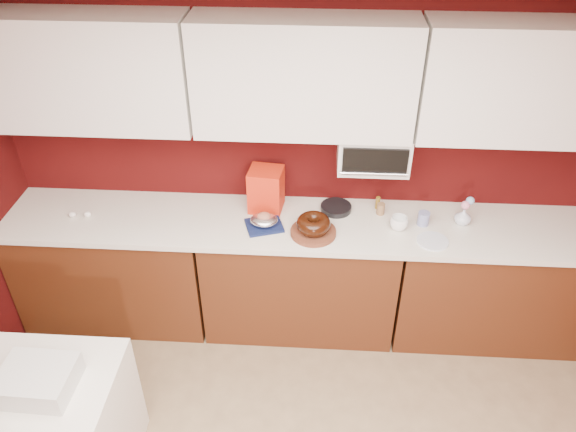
# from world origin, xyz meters

# --- Properties ---
(ceiling) EXTENTS (4.00, 4.50, 0.02)m
(ceiling) POSITION_xyz_m (0.00, 0.00, 2.50)
(ceiling) COLOR white
(ceiling) RESTS_ON wall_back
(wall_back) EXTENTS (4.00, 0.02, 2.50)m
(wall_back) POSITION_xyz_m (0.00, 2.25, 1.25)
(wall_back) COLOR #3D0908
(wall_back) RESTS_ON floor
(base_cabinet_left) EXTENTS (1.31, 0.58, 0.86)m
(base_cabinet_left) POSITION_xyz_m (-1.33, 1.94, 0.43)
(base_cabinet_left) COLOR #4E240F
(base_cabinet_left) RESTS_ON floor
(base_cabinet_center) EXTENTS (1.31, 0.58, 0.86)m
(base_cabinet_center) POSITION_xyz_m (0.00, 1.94, 0.43)
(base_cabinet_center) COLOR #4E240F
(base_cabinet_center) RESTS_ON floor
(base_cabinet_right) EXTENTS (1.31, 0.58, 0.86)m
(base_cabinet_right) POSITION_xyz_m (1.33, 1.94, 0.43)
(base_cabinet_right) COLOR #4E240F
(base_cabinet_right) RESTS_ON floor
(countertop) EXTENTS (4.00, 0.62, 0.04)m
(countertop) POSITION_xyz_m (0.00, 1.94, 0.88)
(countertop) COLOR silver
(countertop) RESTS_ON base_cabinet_center
(upper_cabinet_left) EXTENTS (1.31, 0.33, 0.70)m
(upper_cabinet_left) POSITION_xyz_m (-1.33, 2.08, 1.85)
(upper_cabinet_left) COLOR white
(upper_cabinet_left) RESTS_ON wall_back
(upper_cabinet_center) EXTENTS (1.31, 0.33, 0.70)m
(upper_cabinet_center) POSITION_xyz_m (0.00, 2.08, 1.85)
(upper_cabinet_center) COLOR white
(upper_cabinet_center) RESTS_ON wall_back
(upper_cabinet_right) EXTENTS (1.31, 0.33, 0.70)m
(upper_cabinet_right) POSITION_xyz_m (1.33, 2.08, 1.85)
(upper_cabinet_right) COLOR white
(upper_cabinet_right) RESTS_ON wall_back
(toaster_oven) EXTENTS (0.45, 0.30, 0.25)m
(toaster_oven) POSITION_xyz_m (0.45, 2.10, 1.38)
(toaster_oven) COLOR white
(toaster_oven) RESTS_ON upper_cabinet_center
(toaster_oven_door) EXTENTS (0.40, 0.02, 0.18)m
(toaster_oven_door) POSITION_xyz_m (0.45, 1.94, 1.38)
(toaster_oven_door) COLOR black
(toaster_oven_door) RESTS_ON toaster_oven
(toaster_oven_handle) EXTENTS (0.42, 0.02, 0.02)m
(toaster_oven_handle) POSITION_xyz_m (0.45, 1.93, 1.30)
(toaster_oven_handle) COLOR silver
(toaster_oven_handle) RESTS_ON toaster_oven
(cake_base) EXTENTS (0.39, 0.39, 0.03)m
(cake_base) POSITION_xyz_m (0.09, 1.82, 0.91)
(cake_base) COLOR brown
(cake_base) RESTS_ON countertop
(bundt_cake) EXTENTS (0.27, 0.27, 0.09)m
(bundt_cake) POSITION_xyz_m (0.09, 1.82, 0.98)
(bundt_cake) COLOR black
(bundt_cake) RESTS_ON cake_base
(navy_towel) EXTENTS (0.28, 0.26, 0.02)m
(navy_towel) POSITION_xyz_m (-0.24, 1.88, 0.91)
(navy_towel) COLOR #121B44
(navy_towel) RESTS_ON countertop
(foil_ham_nest) EXTENTS (0.19, 0.17, 0.07)m
(foil_ham_nest) POSITION_xyz_m (-0.24, 1.88, 0.96)
(foil_ham_nest) COLOR white
(foil_ham_nest) RESTS_ON navy_towel
(roasted_ham) EXTENTS (0.10, 0.09, 0.06)m
(roasted_ham) POSITION_xyz_m (-0.24, 1.88, 0.98)
(roasted_ham) COLOR #B76E54
(roasted_ham) RESTS_ON foil_ham_nest
(pandoro_box) EXTENTS (0.24, 0.23, 0.30)m
(pandoro_box) POSITION_xyz_m (-0.24, 2.10, 1.05)
(pandoro_box) COLOR #B60C0F
(pandoro_box) RESTS_ON countertop
(dark_pan) EXTENTS (0.27, 0.27, 0.04)m
(dark_pan) POSITION_xyz_m (0.24, 2.10, 0.92)
(dark_pan) COLOR black
(dark_pan) RESTS_ON countertop
(coffee_mug) EXTENTS (0.14, 0.14, 0.11)m
(coffee_mug) POSITION_xyz_m (0.64, 1.91, 0.96)
(coffee_mug) COLOR white
(coffee_mug) RESTS_ON countertop
(blue_jar) EXTENTS (0.10, 0.10, 0.09)m
(blue_jar) POSITION_xyz_m (0.81, 1.97, 0.95)
(blue_jar) COLOR navy
(blue_jar) RESTS_ON countertop
(flower_vase) EXTENTS (0.09, 0.09, 0.13)m
(flower_vase) POSITION_xyz_m (1.07, 1.99, 0.96)
(flower_vase) COLOR silver
(flower_vase) RESTS_ON countertop
(flower_pink) EXTENTS (0.06, 0.06, 0.06)m
(flower_pink) POSITION_xyz_m (1.07, 1.99, 1.05)
(flower_pink) COLOR pink
(flower_pink) RESTS_ON flower_vase
(flower_blue) EXTENTS (0.05, 0.05, 0.05)m
(flower_blue) POSITION_xyz_m (1.10, 2.01, 1.07)
(flower_blue) COLOR #81ABCF
(flower_blue) RESTS_ON flower_vase
(china_plate) EXTENTS (0.25, 0.25, 0.01)m
(china_plate) POSITION_xyz_m (0.85, 1.78, 0.91)
(china_plate) COLOR silver
(china_plate) RESTS_ON countertop
(amber_bottle) EXTENTS (0.03, 0.03, 0.09)m
(amber_bottle) POSITION_xyz_m (0.52, 2.14, 0.95)
(amber_bottle) COLOR brown
(amber_bottle) RESTS_ON countertop
(paper_cup) EXTENTS (0.06, 0.06, 0.08)m
(paper_cup) POSITION_xyz_m (0.53, 2.07, 0.94)
(paper_cup) COLOR brown
(paper_cup) RESTS_ON countertop
(egg_left) EXTENTS (0.06, 0.05, 0.04)m
(egg_left) POSITION_xyz_m (-1.54, 1.91, 0.92)
(egg_left) COLOR silver
(egg_left) RESTS_ON countertop
(egg_right) EXTENTS (0.05, 0.04, 0.04)m
(egg_right) POSITION_xyz_m (-1.44, 1.92, 0.92)
(egg_right) COLOR white
(egg_right) RESTS_ON countertop
(newspaper_stack) EXTENTS (0.37, 0.31, 0.13)m
(newspaper_stack) POSITION_xyz_m (-1.25, 0.64, 0.81)
(newspaper_stack) COLOR silver
(newspaper_stack) RESTS_ON dining_table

